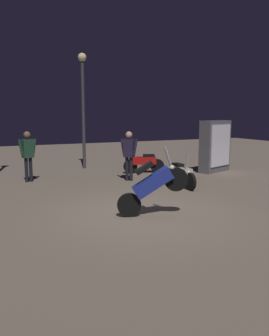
{
  "coord_description": "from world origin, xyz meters",
  "views": [
    {
      "loc": [
        -3.68,
        -7.38,
        2.38
      ],
      "look_at": [
        0.09,
        0.72,
        1.0
      ],
      "focal_mm": 37.74,
      "sensor_mm": 36.0,
      "label": 1
    }
  ],
  "objects_px": {
    "person_rider_beside": "(28,152)",
    "motorcycle_white_parked_left": "(181,174)",
    "motorcycle_blue_foreground": "(152,185)",
    "kiosk_billboard": "(215,146)",
    "person_bystander_far": "(129,151)",
    "motorcycle_red_parked_right": "(144,162)",
    "streetlamp_near": "(83,96)"
  },
  "relations": [
    {
      "from": "person_rider_beside",
      "to": "kiosk_billboard",
      "type": "xyz_separation_m",
      "value": [
        7.32,
        -0.95,
        -0.01
      ]
    },
    {
      "from": "motorcycle_blue_foreground",
      "to": "motorcycle_red_parked_right",
      "type": "distance_m",
      "value": 6.05
    },
    {
      "from": "person_bystander_far",
      "to": "kiosk_billboard",
      "type": "relative_size",
      "value": 0.84
    },
    {
      "from": "motorcycle_red_parked_right",
      "to": "person_rider_beside",
      "type": "height_order",
      "value": "person_rider_beside"
    },
    {
      "from": "motorcycle_blue_foreground",
      "to": "motorcycle_red_parked_right",
      "type": "bearing_deg",
      "value": 83.38
    },
    {
      "from": "motorcycle_white_parked_left",
      "to": "streetlamp_near",
      "type": "height_order",
      "value": "streetlamp_near"
    },
    {
      "from": "motorcycle_white_parked_left",
      "to": "streetlamp_near",
      "type": "bearing_deg",
      "value": -161.93
    },
    {
      "from": "motorcycle_red_parked_right",
      "to": "person_bystander_far",
      "type": "distance_m",
      "value": 1.84
    },
    {
      "from": "person_rider_beside",
      "to": "motorcycle_white_parked_left",
      "type": "bearing_deg",
      "value": -141.05
    },
    {
      "from": "kiosk_billboard",
      "to": "person_bystander_far",
      "type": "bearing_deg",
      "value": -15.73
    },
    {
      "from": "motorcycle_white_parked_left",
      "to": "kiosk_billboard",
      "type": "xyz_separation_m",
      "value": [
        2.97,
        2.08,
        0.61
      ]
    },
    {
      "from": "motorcycle_white_parked_left",
      "to": "motorcycle_red_parked_right",
      "type": "bearing_deg",
      "value": 177.48
    },
    {
      "from": "person_rider_beside",
      "to": "person_bystander_far",
      "type": "distance_m",
      "value": 3.53
    },
    {
      "from": "motorcycle_blue_foreground",
      "to": "kiosk_billboard",
      "type": "bearing_deg",
      "value": 58.72
    },
    {
      "from": "person_bystander_far",
      "to": "kiosk_billboard",
      "type": "bearing_deg",
      "value": 143.15
    },
    {
      "from": "motorcycle_red_parked_right",
      "to": "person_bystander_far",
      "type": "bearing_deg",
      "value": 62.99
    },
    {
      "from": "person_bystander_far",
      "to": "kiosk_billboard",
      "type": "distance_m",
      "value": 4.04
    },
    {
      "from": "motorcycle_white_parked_left",
      "to": "kiosk_billboard",
      "type": "bearing_deg",
      "value": 125.32
    },
    {
      "from": "motorcycle_red_parked_right",
      "to": "person_rider_beside",
      "type": "distance_m",
      "value": 4.55
    },
    {
      "from": "streetlamp_near",
      "to": "motorcycle_red_parked_right",
      "type": "bearing_deg",
      "value": -50.92
    },
    {
      "from": "motorcycle_red_parked_right",
      "to": "person_rider_beside",
      "type": "relative_size",
      "value": 0.91
    },
    {
      "from": "motorcycle_red_parked_right",
      "to": "streetlamp_near",
      "type": "distance_m",
      "value": 3.93
    },
    {
      "from": "motorcycle_white_parked_left",
      "to": "person_bystander_far",
      "type": "height_order",
      "value": "person_bystander_far"
    },
    {
      "from": "streetlamp_near",
      "to": "kiosk_billboard",
      "type": "xyz_separation_m",
      "value": [
        4.63,
        -3.13,
        -2.07
      ]
    },
    {
      "from": "person_rider_beside",
      "to": "streetlamp_near",
      "type": "height_order",
      "value": "streetlamp_near"
    },
    {
      "from": "motorcycle_blue_foreground",
      "to": "person_bystander_far",
      "type": "height_order",
      "value": "person_bystander_far"
    },
    {
      "from": "kiosk_billboard",
      "to": "motorcycle_white_parked_left",
      "type": "bearing_deg",
      "value": 14.53
    },
    {
      "from": "motorcycle_white_parked_left",
      "to": "motorcycle_red_parked_right",
      "type": "xyz_separation_m",
      "value": [
        0.15,
        2.98,
        0.0
      ]
    },
    {
      "from": "person_bystander_far",
      "to": "streetlamp_near",
      "type": "height_order",
      "value": "streetlamp_near"
    },
    {
      "from": "motorcycle_blue_foreground",
      "to": "kiosk_billboard",
      "type": "distance_m",
      "value": 7.05
    },
    {
      "from": "motorcycle_white_parked_left",
      "to": "kiosk_billboard",
      "type": "distance_m",
      "value": 3.67
    },
    {
      "from": "motorcycle_blue_foreground",
      "to": "person_rider_beside",
      "type": "height_order",
      "value": "person_rider_beside"
    }
  ]
}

